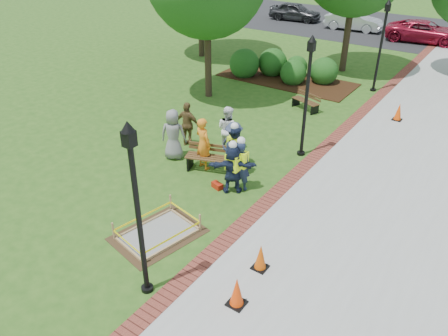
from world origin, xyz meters
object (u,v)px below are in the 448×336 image
Objects in this scene: cone_front at (237,292)px; bench_near at (210,163)px; hivis_worker_c at (234,149)px; hivis_worker_b at (241,164)px; hivis_worker_a at (233,167)px; lamp_near at (137,201)px; wet_concrete_pad at (157,228)px.

bench_near is at bearing 131.91° from cone_front.
bench_near is 0.92× the size of hivis_worker_c.
hivis_worker_c is at bearing 136.20° from hivis_worker_b.
lamp_near is at bearing -81.40° from hivis_worker_a.
lamp_near is at bearing -54.93° from wet_concrete_pad.
bench_near is 1.06m from hivis_worker_c.
wet_concrete_pad is 3.34m from hivis_worker_b.
bench_near is 5.92m from cone_front.
hivis_worker_c is (-0.08, 3.84, 0.70)m from wet_concrete_pad.
cone_front is 0.43× the size of hivis_worker_b.
lamp_near reaches higher than hivis_worker_a.
hivis_worker_c is (-0.65, 0.62, 0.03)m from hivis_worker_b.
hivis_worker_c is at bearing 120.71° from hivis_worker_a.
hivis_worker_a reaches higher than wet_concrete_pad.
wet_concrete_pad is at bearing 165.05° from cone_front.
cone_front is at bearing -58.13° from hivis_worker_b.
hivis_worker_c reaches higher than wet_concrete_pad.
bench_near is 1.59m from hivis_worker_a.
hivis_worker_c is at bearing 102.62° from lamp_near.
bench_near is 6.01m from lamp_near.
hivis_worker_a is 0.30m from hivis_worker_b.
hivis_worker_a is (-0.69, 4.57, -1.60)m from lamp_near.
hivis_worker_b reaches higher than wet_concrete_pad.
cone_front is (3.08, -0.82, 0.14)m from wet_concrete_pad.
hivis_worker_a is (0.45, 2.94, 0.65)m from wet_concrete_pad.
hivis_worker_b is at bearing -43.80° from hivis_worker_c.
wet_concrete_pad is 3.19m from cone_front.
hivis_worker_a is at bearing -59.29° from hivis_worker_c.
hivis_worker_a is 0.97× the size of hivis_worker_b.
hivis_worker_b is (0.12, 0.27, 0.02)m from hivis_worker_a.
cone_front is at bearing -55.09° from hivis_worker_a.
bench_near is at bearing 103.69° from wet_concrete_pad.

